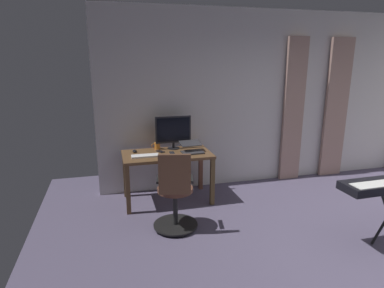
{
  "coord_description": "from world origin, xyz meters",
  "views": [
    {
      "loc": [
        2.58,
        2.26,
        2.07
      ],
      "look_at": [
        1.56,
        -1.64,
        1.02
      ],
      "focal_mm": 30.38,
      "sensor_mm": 36.0,
      "label": 1
    }
  ],
  "objects_px": {
    "office_chair": "(175,195)",
    "computer_monitor": "(173,131)",
    "computer_keyboard": "(145,156)",
    "mug_coffee": "(157,146)",
    "cell_phone_face_up": "(172,153)",
    "laptop": "(192,149)",
    "cell_phone_by_monitor": "(160,151)",
    "computer_mouse": "(135,151)",
    "desk": "(167,160)"
  },
  "relations": [
    {
      "from": "office_chair",
      "to": "cell_phone_face_up",
      "type": "bearing_deg",
      "value": 93.16
    },
    {
      "from": "computer_monitor",
      "to": "laptop",
      "type": "distance_m",
      "value": 0.42
    },
    {
      "from": "computer_monitor",
      "to": "computer_mouse",
      "type": "relative_size",
      "value": 5.45
    },
    {
      "from": "computer_monitor",
      "to": "cell_phone_by_monitor",
      "type": "bearing_deg",
      "value": 29.98
    },
    {
      "from": "laptop",
      "to": "cell_phone_by_monitor",
      "type": "height_order",
      "value": "laptop"
    },
    {
      "from": "cell_phone_face_up",
      "to": "cell_phone_by_monitor",
      "type": "distance_m",
      "value": 0.2
    },
    {
      "from": "office_chair",
      "to": "computer_keyboard",
      "type": "xyz_separation_m",
      "value": [
        0.26,
        -0.81,
        0.28
      ]
    },
    {
      "from": "laptop",
      "to": "computer_mouse",
      "type": "bearing_deg",
      "value": -18.85
    },
    {
      "from": "mug_coffee",
      "to": "desk",
      "type": "bearing_deg",
      "value": 111.89
    },
    {
      "from": "desk",
      "to": "office_chair",
      "type": "height_order",
      "value": "office_chair"
    },
    {
      "from": "computer_monitor",
      "to": "mug_coffee",
      "type": "bearing_deg",
      "value": -8.49
    },
    {
      "from": "laptop",
      "to": "computer_monitor",
      "type": "bearing_deg",
      "value": -55.47
    },
    {
      "from": "computer_keyboard",
      "to": "mug_coffee",
      "type": "distance_m",
      "value": 0.43
    },
    {
      "from": "office_chair",
      "to": "cell_phone_by_monitor",
      "type": "height_order",
      "value": "office_chair"
    },
    {
      "from": "computer_monitor",
      "to": "cell_phone_face_up",
      "type": "xyz_separation_m",
      "value": [
        0.07,
        0.25,
        -0.28
      ]
    },
    {
      "from": "cell_phone_face_up",
      "to": "cell_phone_by_monitor",
      "type": "relative_size",
      "value": 1.0
    },
    {
      "from": "office_chair",
      "to": "computer_keyboard",
      "type": "relative_size",
      "value": 2.66
    },
    {
      "from": "laptop",
      "to": "mug_coffee",
      "type": "height_order",
      "value": "laptop"
    },
    {
      "from": "computer_keyboard",
      "to": "cell_phone_by_monitor",
      "type": "xyz_separation_m",
      "value": [
        -0.25,
        -0.19,
        -0.01
      ]
    },
    {
      "from": "cell_phone_by_monitor",
      "to": "cell_phone_face_up",
      "type": "bearing_deg",
      "value": 114.39
    },
    {
      "from": "mug_coffee",
      "to": "computer_keyboard",
      "type": "bearing_deg",
      "value": 58.43
    },
    {
      "from": "office_chair",
      "to": "cell_phone_by_monitor",
      "type": "relative_size",
      "value": 7.14
    },
    {
      "from": "office_chair",
      "to": "cell_phone_face_up",
      "type": "distance_m",
      "value": 0.93
    },
    {
      "from": "cell_phone_face_up",
      "to": "office_chair",
      "type": "bearing_deg",
      "value": 84.15
    },
    {
      "from": "office_chair",
      "to": "cell_phone_by_monitor",
      "type": "xyz_separation_m",
      "value": [
        0.01,
        -1.0,
        0.27
      ]
    },
    {
      "from": "office_chair",
      "to": "laptop",
      "type": "height_order",
      "value": "office_chair"
    },
    {
      "from": "computer_monitor",
      "to": "computer_mouse",
      "type": "xyz_separation_m",
      "value": [
        0.6,
        0.06,
        -0.26
      ]
    },
    {
      "from": "computer_mouse",
      "to": "cell_phone_by_monitor",
      "type": "relative_size",
      "value": 0.69
    },
    {
      "from": "office_chair",
      "to": "computer_mouse",
      "type": "bearing_deg",
      "value": 121.84
    },
    {
      "from": "desk",
      "to": "cell_phone_by_monitor",
      "type": "bearing_deg",
      "value": -50.21
    },
    {
      "from": "laptop",
      "to": "mug_coffee",
      "type": "bearing_deg",
      "value": -37.61
    },
    {
      "from": "computer_monitor",
      "to": "laptop",
      "type": "relative_size",
      "value": 1.64
    },
    {
      "from": "cell_phone_face_up",
      "to": "cell_phone_by_monitor",
      "type": "xyz_separation_m",
      "value": [
        0.15,
        -0.12,
        0.0
      ]
    },
    {
      "from": "desk",
      "to": "computer_keyboard",
      "type": "height_order",
      "value": "computer_keyboard"
    },
    {
      "from": "cell_phone_by_monitor",
      "to": "computer_monitor",
      "type": "bearing_deg",
      "value": -176.09
    },
    {
      "from": "office_chair",
      "to": "computer_mouse",
      "type": "height_order",
      "value": "office_chair"
    },
    {
      "from": "computer_keyboard",
      "to": "mug_coffee",
      "type": "xyz_separation_m",
      "value": [
        -0.22,
        -0.36,
        0.04
      ]
    },
    {
      "from": "desk",
      "to": "computer_mouse",
      "type": "distance_m",
      "value": 0.5
    },
    {
      "from": "office_chair",
      "to": "computer_monitor",
      "type": "xyz_separation_m",
      "value": [
        -0.22,
        -1.13,
        0.55
      ]
    },
    {
      "from": "computer_monitor",
      "to": "mug_coffee",
      "type": "height_order",
      "value": "computer_monitor"
    },
    {
      "from": "desk",
      "to": "cell_phone_face_up",
      "type": "xyz_separation_m",
      "value": [
        -0.07,
        0.03,
        0.11
      ]
    },
    {
      "from": "computer_keyboard",
      "to": "cell_phone_by_monitor",
      "type": "distance_m",
      "value": 0.31
    },
    {
      "from": "computer_monitor",
      "to": "mug_coffee",
      "type": "relative_size",
      "value": 4.12
    },
    {
      "from": "desk",
      "to": "cell_phone_face_up",
      "type": "bearing_deg",
      "value": 158.88
    },
    {
      "from": "computer_mouse",
      "to": "mug_coffee",
      "type": "bearing_deg",
      "value": -164.87
    },
    {
      "from": "cell_phone_face_up",
      "to": "laptop",
      "type": "bearing_deg",
      "value": 179.31
    },
    {
      "from": "laptop",
      "to": "cell_phone_face_up",
      "type": "distance_m",
      "value": 0.3
    },
    {
      "from": "desk",
      "to": "computer_keyboard",
      "type": "relative_size",
      "value": 3.33
    },
    {
      "from": "office_chair",
      "to": "computer_keyboard",
      "type": "bearing_deg",
      "value": 119.88
    },
    {
      "from": "office_chair",
      "to": "cell_phone_face_up",
      "type": "xyz_separation_m",
      "value": [
        -0.14,
        -0.88,
        0.27
      ]
    }
  ]
}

